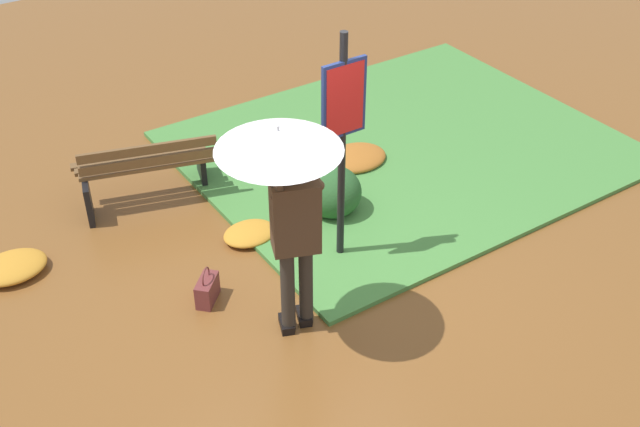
{
  "coord_description": "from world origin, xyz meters",
  "views": [
    {
      "loc": [
        2.94,
        4.58,
        4.82
      ],
      "look_at": [
        -0.15,
        -0.07,
        0.85
      ],
      "focal_mm": 44.68,
      "sensor_mm": 36.0,
      "label": 1
    }
  ],
  "objects_px": {
    "handbag": "(207,290)",
    "info_sign_post": "(343,125)",
    "person_with_umbrella": "(286,180)",
    "park_bench": "(146,169)"
  },
  "relations": [
    {
      "from": "info_sign_post",
      "to": "handbag",
      "type": "xyz_separation_m",
      "value": [
        1.37,
        -0.13,
        -1.32
      ]
    },
    {
      "from": "handbag",
      "to": "park_bench",
      "type": "relative_size",
      "value": 0.26
    },
    {
      "from": "info_sign_post",
      "to": "person_with_umbrella",
      "type": "bearing_deg",
      "value": 32.75
    },
    {
      "from": "handbag",
      "to": "info_sign_post",
      "type": "bearing_deg",
      "value": 174.67
    },
    {
      "from": "person_with_umbrella",
      "to": "info_sign_post",
      "type": "distance_m",
      "value": 1.14
    },
    {
      "from": "person_with_umbrella",
      "to": "info_sign_post",
      "type": "relative_size",
      "value": 0.89
    },
    {
      "from": "info_sign_post",
      "to": "handbag",
      "type": "bearing_deg",
      "value": -5.33
    },
    {
      "from": "info_sign_post",
      "to": "park_bench",
      "type": "distance_m",
      "value": 2.45
    },
    {
      "from": "handbag",
      "to": "park_bench",
      "type": "distance_m",
      "value": 1.8
    },
    {
      "from": "handbag",
      "to": "park_bench",
      "type": "bearing_deg",
      "value": -96.96
    }
  ]
}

